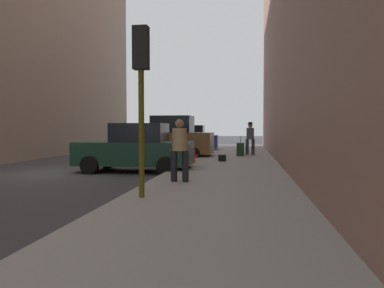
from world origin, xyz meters
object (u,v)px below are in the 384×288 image
object	(u,v)px
rolling_suitcase	(240,149)
parked_blue_sedan	(188,139)
pedestrian_with_beanie	(250,137)
parked_dark_green_sedan	(136,149)
fire_hydrant	(193,155)
traffic_light	(141,74)
parked_bronze_suv	(170,139)
duffel_bag	(222,158)
pedestrian_in_tan_coat	(180,147)

from	to	relation	value
rolling_suitcase	parked_blue_sedan	bearing A→B (deg)	123.09
pedestrian_with_beanie	parked_dark_green_sedan	bearing A→B (deg)	-120.41
parked_dark_green_sedan	pedestrian_with_beanie	distance (m)	8.34
fire_hydrant	rolling_suitcase	world-z (taller)	rolling_suitcase
parked_dark_green_sedan	traffic_light	bearing A→B (deg)	-71.82
pedestrian_with_beanie	parked_bronze_suv	bearing A→B (deg)	-165.60
traffic_light	duffel_bag	size ratio (longest dim) A/B	8.18
fire_hydrant	pedestrian_with_beanie	world-z (taller)	pedestrian_with_beanie
fire_hydrant	pedestrian_in_tan_coat	world-z (taller)	pedestrian_in_tan_coat
fire_hydrant	duffel_bag	bearing A→B (deg)	41.75
pedestrian_with_beanie	rolling_suitcase	xyz separation A→B (m)	(-0.51, -0.69, -0.65)
parked_blue_sedan	pedestrian_with_beanie	xyz separation A→B (m)	(4.22, -5.01, 0.29)
parked_dark_green_sedan	fire_hydrant	xyz separation A→B (m)	(1.80, 2.15, -0.35)
pedestrian_in_tan_coat	parked_bronze_suv	bearing A→B (deg)	103.44
fire_hydrant	pedestrian_in_tan_coat	size ratio (longest dim) A/B	0.41
parked_blue_sedan	fire_hydrant	bearing A→B (deg)	-79.82
parked_blue_sedan	duffel_bag	size ratio (longest dim) A/B	9.68
parked_blue_sedan	rolling_suitcase	world-z (taller)	parked_blue_sedan
rolling_suitcase	pedestrian_with_beanie	bearing A→B (deg)	53.29
pedestrian_in_tan_coat	traffic_light	bearing A→B (deg)	-99.16
parked_blue_sedan	rolling_suitcase	distance (m)	6.80
rolling_suitcase	duffel_bag	bearing A→B (deg)	-102.55
parked_bronze_suv	duffel_bag	bearing A→B (deg)	-44.39
parked_dark_green_sedan	rolling_suitcase	size ratio (longest dim) A/B	4.06
parked_blue_sedan	fire_hydrant	xyz separation A→B (m)	(1.80, -10.04, -0.35)
duffel_bag	pedestrian_in_tan_coat	bearing A→B (deg)	-96.49
duffel_bag	parked_blue_sedan	bearing A→B (deg)	108.28
parked_bronze_suv	pedestrian_with_beanie	xyz separation A→B (m)	(4.22, 1.08, 0.10)
pedestrian_in_tan_coat	parked_blue_sedan	bearing A→B (deg)	98.24
traffic_light	parked_bronze_suv	bearing A→B (deg)	98.97
pedestrian_in_tan_coat	duffel_bag	world-z (taller)	pedestrian_in_tan_coat
pedestrian_with_beanie	rolling_suitcase	world-z (taller)	pedestrian_with_beanie
pedestrian_in_tan_coat	rolling_suitcase	xyz separation A→B (m)	(1.47, 9.76, -0.61)
traffic_light	rolling_suitcase	distance (m)	12.50
parked_dark_green_sedan	parked_blue_sedan	size ratio (longest dim) A/B	0.99
traffic_light	rolling_suitcase	world-z (taller)	traffic_light
fire_hydrant	pedestrian_with_beanie	size ratio (longest dim) A/B	0.40
traffic_light	pedestrian_with_beanie	bearing A→B (deg)	79.55
fire_hydrant	rolling_suitcase	size ratio (longest dim) A/B	0.68
duffel_bag	rolling_suitcase	bearing A→B (deg)	77.45
parked_blue_sedan	pedestrian_with_beanie	distance (m)	6.55
parked_dark_green_sedan	pedestrian_in_tan_coat	world-z (taller)	pedestrian_in_tan_coat
rolling_suitcase	parked_dark_green_sedan	bearing A→B (deg)	-119.69
parked_blue_sedan	pedestrian_with_beanie	bearing A→B (deg)	-49.87
parked_blue_sedan	fire_hydrant	size ratio (longest dim) A/B	6.05
parked_blue_sedan	traffic_light	world-z (taller)	traffic_light
parked_blue_sedan	duffel_bag	xyz separation A→B (m)	(2.97, -9.00, -0.56)
parked_blue_sedan	parked_bronze_suv	bearing A→B (deg)	-90.00
traffic_light	parked_dark_green_sedan	bearing A→B (deg)	108.18
pedestrian_in_tan_coat	rolling_suitcase	size ratio (longest dim) A/B	1.64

